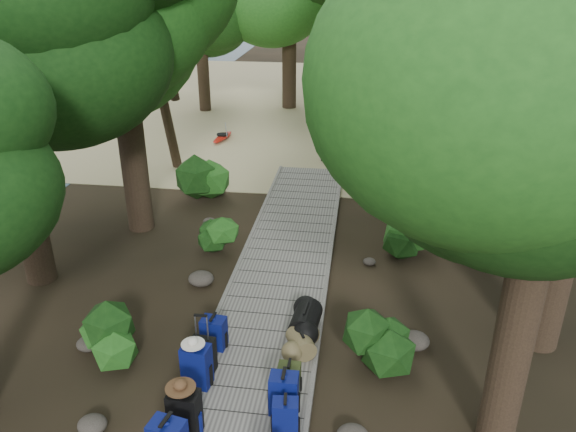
% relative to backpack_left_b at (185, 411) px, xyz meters
% --- Properties ---
extents(ground, '(120.00, 120.00, 0.00)m').
position_rel_backpack_left_b_xyz_m(ground, '(0.67, 3.97, -0.51)').
color(ground, '#312518').
rests_on(ground, ground).
extents(sand_beach, '(40.00, 22.00, 0.02)m').
position_rel_backpack_left_b_xyz_m(sand_beach, '(0.67, 19.97, -0.50)').
color(sand_beach, tan).
rests_on(sand_beach, ground).
extents(boardwalk, '(2.00, 12.00, 0.12)m').
position_rel_backpack_left_b_xyz_m(boardwalk, '(0.67, 4.97, -0.45)').
color(boardwalk, gray).
rests_on(boardwalk, ground).
extents(backpack_left_b, '(0.44, 0.32, 0.77)m').
position_rel_backpack_left_b_xyz_m(backpack_left_b, '(0.00, 0.00, 0.00)').
color(backpack_left_b, black).
rests_on(backpack_left_b, boardwalk).
extents(backpack_left_c, '(0.45, 0.35, 0.78)m').
position_rel_backpack_left_b_xyz_m(backpack_left_c, '(-0.11, 0.97, 0.00)').
color(backpack_left_c, navy).
rests_on(backpack_left_c, boardwalk).
extents(backpack_left_d, '(0.43, 0.33, 0.61)m').
position_rel_backpack_left_b_xyz_m(backpack_left_d, '(-0.09, 1.91, -0.08)').
color(backpack_left_d, navy).
rests_on(backpack_left_d, boardwalk).
extents(backpack_right_b, '(0.37, 0.28, 0.63)m').
position_rel_backpack_left_b_xyz_m(backpack_right_b, '(1.36, 0.16, -0.07)').
color(backpack_right_b, navy).
rests_on(backpack_right_b, boardwalk).
extents(backpack_right_c, '(0.41, 0.29, 0.70)m').
position_rel_backpack_left_b_xyz_m(backpack_right_c, '(1.28, 0.59, -0.04)').
color(backpack_right_c, navy).
rests_on(backpack_right_c, boardwalk).
extents(backpack_right_d, '(0.34, 0.25, 0.51)m').
position_rel_backpack_left_b_xyz_m(backpack_right_d, '(1.30, 1.03, -0.13)').
color(backpack_right_d, '#36421A').
rests_on(backpack_right_d, boardwalk).
extents(duffel_right_khaki, '(0.57, 0.66, 0.37)m').
position_rel_backpack_left_b_xyz_m(duffel_right_khaki, '(1.37, 1.95, -0.20)').
color(duffel_right_khaki, olive).
rests_on(duffel_right_khaki, boardwalk).
extents(duffel_right_black, '(0.55, 0.80, 0.48)m').
position_rel_backpack_left_b_xyz_m(duffel_right_black, '(1.39, 2.52, -0.15)').
color(duffel_right_black, black).
rests_on(duffel_right_black, boardwalk).
extents(suitcase_on_boardwalk, '(0.40, 0.25, 0.58)m').
position_rel_backpack_left_b_xyz_m(suitcase_on_boardwalk, '(-0.11, 1.32, -0.09)').
color(suitcase_on_boardwalk, black).
rests_on(suitcase_on_boardwalk, boardwalk).
extents(lone_suitcase_on_sand, '(0.38, 0.23, 0.58)m').
position_rel_backpack_left_b_xyz_m(lone_suitcase_on_sand, '(1.07, 12.09, -0.19)').
color(lone_suitcase_on_sand, black).
rests_on(lone_suitcase_on_sand, sand_beach).
extents(hat_brown, '(0.41, 0.41, 0.12)m').
position_rel_backpack_left_b_xyz_m(hat_brown, '(-0.03, 0.02, 0.45)').
color(hat_brown, '#51351E').
rests_on(hat_brown, backpack_left_b).
extents(hat_white, '(0.36, 0.36, 0.12)m').
position_rel_backpack_left_b_xyz_m(hat_white, '(-0.13, 0.94, 0.45)').
color(hat_white, silver).
rests_on(hat_white, backpack_left_c).
extents(kayak, '(1.16, 3.12, 0.31)m').
position_rel_backpack_left_b_xyz_m(kayak, '(-2.89, 13.86, -0.33)').
color(kayak, '#AF180F').
rests_on(kayak, sand_beach).
extents(sun_lounger, '(1.27, 2.08, 0.64)m').
position_rel_backpack_left_b_xyz_m(sun_lounger, '(4.27, 13.87, -0.17)').
color(sun_lounger, silver).
rests_on(sun_lounger, sand_beach).
extents(tree_right_a, '(4.33, 4.33, 7.21)m').
position_rel_backpack_left_b_xyz_m(tree_right_a, '(4.25, 0.59, 3.10)').
color(tree_right_a, black).
rests_on(tree_right_a, ground).
extents(tree_right_c, '(5.10, 5.10, 8.82)m').
position_rel_backpack_left_b_xyz_m(tree_right_c, '(4.38, 6.16, 3.91)').
color(tree_right_c, black).
rests_on(tree_right_c, ground).
extents(tree_right_e, '(5.10, 5.10, 9.17)m').
position_rel_backpack_left_b_xyz_m(tree_right_e, '(4.61, 11.14, 4.08)').
color(tree_right_e, black).
rests_on(tree_right_e, ground).
extents(tree_right_f, '(5.10, 5.10, 9.11)m').
position_rel_backpack_left_b_xyz_m(tree_right_f, '(6.87, 13.30, 4.05)').
color(tree_right_f, black).
rests_on(tree_right_f, ground).
extents(tree_left_c, '(5.09, 5.09, 8.85)m').
position_rel_backpack_left_b_xyz_m(tree_left_c, '(-3.13, 6.41, 3.92)').
color(tree_left_c, black).
rests_on(tree_left_c, ground).
extents(tree_back_a, '(5.09, 5.09, 8.81)m').
position_rel_backpack_left_b_xyz_m(tree_back_a, '(-1.12, 19.16, 3.90)').
color(tree_back_a, black).
rests_on(tree_back_a, ground).
extents(tree_back_c, '(4.57, 4.57, 8.22)m').
position_rel_backpack_left_b_xyz_m(tree_back_c, '(5.77, 19.21, 3.60)').
color(tree_back_c, black).
rests_on(tree_back_c, ground).
extents(tree_back_d, '(4.30, 4.30, 7.16)m').
position_rel_backpack_left_b_xyz_m(tree_back_d, '(-4.72, 18.16, 3.08)').
color(tree_back_d, black).
rests_on(tree_back_d, ground).
extents(palm_right_a, '(4.39, 4.39, 7.49)m').
position_rel_backpack_left_b_xyz_m(palm_right_a, '(3.43, 10.50, 3.24)').
color(palm_right_a, '#134413').
rests_on(palm_right_a, ground).
extents(palm_right_b, '(4.39, 4.39, 8.47)m').
position_rel_backpack_left_b_xyz_m(palm_right_b, '(5.76, 15.53, 3.73)').
color(palm_right_b, '#134413').
rests_on(palm_right_b, ground).
extents(palm_right_c, '(4.18, 4.18, 6.66)m').
position_rel_backpack_left_b_xyz_m(palm_right_c, '(3.02, 15.87, 2.82)').
color(palm_right_c, '#134413').
rests_on(palm_right_c, ground).
extents(palm_left_a, '(4.11, 4.11, 6.55)m').
position_rel_backpack_left_b_xyz_m(palm_left_a, '(-3.87, 10.80, 2.77)').
color(palm_left_a, '#134413').
rests_on(palm_left_a, ground).
extents(rock_left_a, '(0.42, 0.38, 0.23)m').
position_rel_backpack_left_b_xyz_m(rock_left_a, '(-1.36, -0.04, -0.39)').
color(rock_left_a, '#4C473F').
rests_on(rock_left_a, ground).
extents(rock_left_b, '(0.41, 0.37, 0.23)m').
position_rel_backpack_left_b_xyz_m(rock_left_b, '(-2.25, 1.69, -0.39)').
color(rock_left_b, '#4C473F').
rests_on(rock_left_b, ground).
extents(rock_left_c, '(0.52, 0.47, 0.29)m').
position_rel_backpack_left_b_xyz_m(rock_left_c, '(-0.92, 3.98, -0.36)').
color(rock_left_c, '#4C473F').
rests_on(rock_left_c, ground).
extents(rock_left_d, '(0.33, 0.30, 0.18)m').
position_rel_backpack_left_b_xyz_m(rock_left_d, '(-1.49, 6.78, -0.41)').
color(rock_left_d, '#4C473F').
rests_on(rock_left_d, ground).
extents(rock_right_b, '(0.52, 0.47, 0.29)m').
position_rel_backpack_left_b_xyz_m(rock_right_b, '(3.27, 2.48, -0.36)').
color(rock_right_b, '#4C473F').
rests_on(rock_right_b, ground).
extents(rock_right_c, '(0.28, 0.25, 0.15)m').
position_rel_backpack_left_b_xyz_m(rock_right_c, '(2.50, 5.28, -0.43)').
color(rock_right_c, '#4C473F').
rests_on(rock_right_c, ground).
extents(rock_right_d, '(0.56, 0.50, 0.31)m').
position_rel_backpack_left_b_xyz_m(rock_right_d, '(3.53, 7.48, -0.35)').
color(rock_right_d, '#4C473F').
rests_on(rock_right_d, ground).
extents(shrub_left_a, '(1.04, 1.04, 0.93)m').
position_rel_backpack_left_b_xyz_m(shrub_left_a, '(-1.72, 1.41, -0.04)').
color(shrub_left_a, '#1E5419').
rests_on(shrub_left_a, ground).
extents(shrub_left_b, '(0.91, 0.91, 0.82)m').
position_rel_backpack_left_b_xyz_m(shrub_left_b, '(-0.94, 5.33, -0.10)').
color(shrub_left_b, '#1E5419').
rests_on(shrub_left_b, ground).
extents(shrub_left_c, '(1.28, 1.28, 1.16)m').
position_rel_backpack_left_b_xyz_m(shrub_left_c, '(-2.09, 8.44, 0.07)').
color(shrub_left_c, '#1E5419').
rests_on(shrub_left_c, ground).
extents(shrub_right_a, '(1.04, 1.04, 0.93)m').
position_rel_backpack_left_b_xyz_m(shrub_right_a, '(2.61, 1.91, -0.04)').
color(shrub_right_a, '#1E5419').
rests_on(shrub_right_a, ground).
extents(shrub_right_b, '(1.11, 1.11, 1.00)m').
position_rel_backpack_left_b_xyz_m(shrub_right_b, '(3.17, 5.88, -0.00)').
color(shrub_right_b, '#1E5419').
rests_on(shrub_right_b, ground).
extents(shrub_right_c, '(0.72, 0.72, 0.65)m').
position_rel_backpack_left_b_xyz_m(shrub_right_c, '(2.52, 9.90, -0.18)').
color(shrub_right_c, '#1E5419').
rests_on(shrub_right_c, ground).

